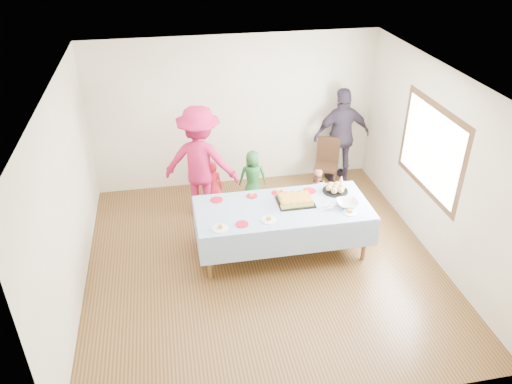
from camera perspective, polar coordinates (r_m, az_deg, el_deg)
The scene contains 22 objects.
ground at distance 7.36m, azimuth 0.77°, elevation -7.97°, with size 5.00×5.00×0.00m, color #482C14.
room_walls at distance 6.42m, azimuth 1.35°, elevation 4.59°, with size 5.04×5.04×2.72m.
party_table at distance 7.16m, azimuth 3.08°, elevation -2.11°, with size 2.50×1.10×0.78m.
birthday_cake at distance 7.22m, azimuth 4.53°, elevation -0.92°, with size 0.53×0.41×0.09m.
rolls_tray at distance 7.56m, azimuth 9.06°, elevation 0.38°, with size 0.38×0.38×0.12m.
punch_bowl at distance 7.24m, azimuth 10.42°, elevation -1.31°, with size 0.31×0.31×0.08m, color silver.
party_hat at distance 7.71m, azimuth 9.70°, elevation 1.30°, with size 0.10×0.10×0.18m, color white.
fork_pile at distance 7.16m, azimuth 8.45°, elevation -1.59°, with size 0.24×0.18×0.07m, color white, non-canonical shape.
plate_red_far_a at distance 7.30m, azimuth -4.52°, elevation -0.90°, with size 0.18×0.18×0.01m, color red.
plate_red_far_b at distance 7.37m, azimuth -0.47°, elevation -0.45°, with size 0.16×0.16×0.01m, color red.
plate_red_far_c at distance 7.46m, azimuth 2.50°, elevation -0.09°, with size 0.19×0.19×0.01m, color red.
plate_red_far_d at distance 7.54m, azimuth 6.11°, elevation 0.14°, with size 0.20×0.20×0.01m, color red.
plate_red_near at distance 6.75m, azimuth -1.62°, elevation -3.70°, with size 0.18×0.18×0.01m, color red.
plate_white_left at distance 6.68m, azimuth -4.13°, elevation -4.17°, with size 0.22×0.22×0.01m, color white.
plate_white_mid at distance 6.83m, azimuth 1.46°, elevation -3.21°, with size 0.21×0.21×0.01m, color white.
plate_white_right at distance 7.11m, azimuth 10.67°, elevation -2.32°, with size 0.19×0.19×0.01m, color white.
dining_chair at distance 9.07m, azimuth 8.11°, elevation 3.62°, with size 0.54×0.54×0.94m.
toddler_left at distance 8.26m, azimuth -4.96°, elevation 0.57°, with size 0.35×0.23×0.95m, color red.
toddler_mid at distance 8.50m, azimuth -0.38°, elevation 1.69°, with size 0.47×0.31×0.97m, color #236A2B.
toddler_right at distance 8.27m, azimuth 6.79°, elevation 0.02°, with size 0.40×0.31×0.82m, color tan.
adult_left at distance 8.04m, azimuth -6.39°, elevation 3.41°, with size 1.21×0.70×1.88m, color #B8174A.
adult_right at distance 9.19m, azimuth 9.77°, elevation 6.37°, with size 1.04×0.43×1.77m, color #322939.
Camera 1 is at (-1.18, -5.64, 4.57)m, focal length 35.00 mm.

